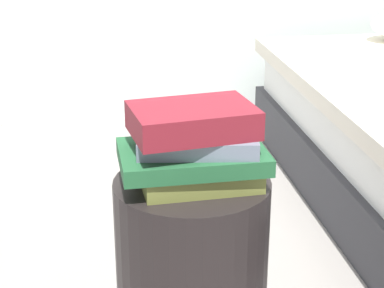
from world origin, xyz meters
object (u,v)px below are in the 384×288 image
book_slate (197,140)px  book_maroon (191,120)px  book_olive (197,171)px  book_forest (191,157)px

book_slate → book_maroon: book_maroon is taller
book_olive → book_slate: 0.07m
book_forest → book_maroon: size_ratio=1.22×
book_olive → book_maroon: 0.12m
book_forest → book_slate: size_ratio=1.24×
book_olive → book_forest: size_ratio=0.81×
book_olive → book_forest: (-0.01, -0.01, 0.04)m
book_forest → book_maroon: bearing=-109.9°
book_forest → book_slate: 0.04m
book_olive → book_forest: bearing=-139.9°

